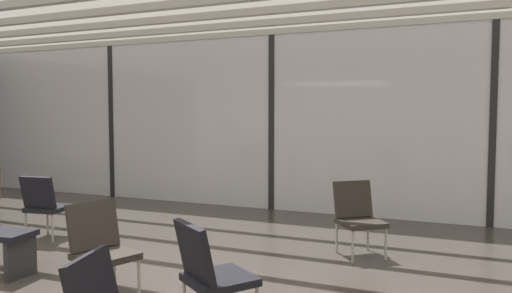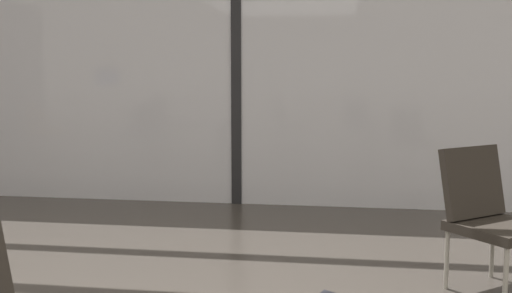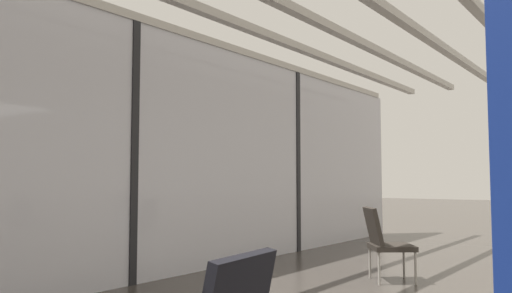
% 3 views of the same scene
% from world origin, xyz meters
% --- Properties ---
extents(glass_curtain_wall, '(14.00, 0.08, 3.06)m').
position_xyz_m(glass_curtain_wall, '(0.00, 5.20, 1.53)').
color(glass_curtain_wall, silver).
rests_on(glass_curtain_wall, ground).
extents(window_mullion_0, '(0.10, 0.12, 3.06)m').
position_xyz_m(window_mullion_0, '(-3.50, 5.20, 1.53)').
color(window_mullion_0, black).
rests_on(window_mullion_0, ground).
extents(window_mullion_1, '(0.10, 0.12, 3.06)m').
position_xyz_m(window_mullion_1, '(0.00, 5.20, 1.53)').
color(window_mullion_1, black).
rests_on(window_mullion_1, ground).
extents(window_mullion_2, '(0.10, 0.12, 3.06)m').
position_xyz_m(window_mullion_2, '(3.50, 5.20, 1.53)').
color(window_mullion_2, black).
rests_on(window_mullion_2, ground).
extents(parked_airplane, '(12.76, 3.61, 3.61)m').
position_xyz_m(parked_airplane, '(0.92, 10.30, 1.80)').
color(parked_airplane, silver).
rests_on(parked_airplane, ground).
extents(lounge_chair_0, '(0.70, 0.71, 0.87)m').
position_xyz_m(lounge_chair_0, '(1.96, 2.97, 0.49)').
color(lounge_chair_0, '#28231E').
rests_on(lounge_chair_0, ground).
extents(lounge_chair_3, '(0.54, 0.58, 0.87)m').
position_xyz_m(lounge_chair_3, '(-2.07, 2.05, 0.49)').
color(lounge_chair_3, black).
rests_on(lounge_chair_3, ground).
extents(lounge_chair_4, '(0.66, 0.63, 0.87)m').
position_xyz_m(lounge_chair_4, '(0.07, 0.68, 0.49)').
color(lounge_chair_4, '#28231E').
rests_on(lounge_chair_4, ground).
extents(lounge_chair_6, '(0.69, 0.71, 0.87)m').
position_xyz_m(lounge_chair_6, '(1.33, 0.43, 0.49)').
color(lounge_chair_6, black).
rests_on(lounge_chair_6, ground).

